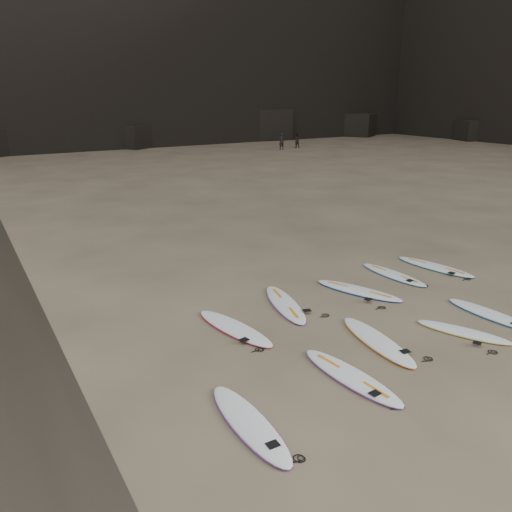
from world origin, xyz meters
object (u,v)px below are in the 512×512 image
Objects in this scene: surfboard_7 at (359,290)px; surfboard_8 at (393,274)px; person_a at (281,141)px; person_b at (296,140)px; surfboard_1 at (351,376)px; surfboard_2 at (377,341)px; surfboard_3 at (463,332)px; surfboard_0 at (249,423)px; surfboard_5 at (234,328)px; surfboard_6 at (285,304)px; surfboard_9 at (435,267)px; surfboard_4 at (491,314)px.

surfboard_7 reaches higher than surfboard_8.
person_a is 1.04× the size of person_b.
surfboard_1 is at bearing -146.00° from surfboard_8.
surfboard_1 is 0.99× the size of surfboard_2.
surfboard_8 is at bearing 43.61° from surfboard_3.
person_a reaches higher than surfboard_0.
surfboard_2 is at bearing 136.14° from surfboard_3.
surfboard_6 reaches higher than surfboard_5.
surfboard_2 is (4.16, 1.09, 0.00)m from surfboard_0.
surfboard_1 is at bearing -83.77° from surfboard_5.
surfboard_6 is 40.78m from person_b.
surfboard_3 is 0.83× the size of surfboard_6.
person_a is (15.54, 32.44, 0.77)m from surfboard_9.
surfboard_2 and surfboard_5 have the same top height.
surfboard_1 is at bearing -142.64° from surfboard_2.
surfboard_8 is (4.32, 0.13, -0.00)m from surfboard_6.
surfboard_9 reaches higher than surfboard_6.
surfboard_0 is 0.98× the size of surfboard_1.
person_b is (25.83, 33.59, 0.74)m from surfboard_5.
surfboard_6 is (0.92, 3.78, 0.00)m from surfboard_1.
surfboard_1 is 1.72× the size of person_b.
surfboard_0 is 46.08m from person_b.
surfboard_2 is 1.00× the size of surfboard_6.
surfboard_2 is at bearing -53.39° from surfboard_5.
surfboard_0 is 1.03× the size of surfboard_8.
surfboard_0 is 5.32m from surfboard_6.
surfboard_0 is 2.59m from surfboard_1.
surfboard_6 is (1.92, 0.57, 0.00)m from surfboard_5.
surfboard_4 is 0.91× the size of surfboard_9.
surfboard_9 is (5.42, 2.86, 0.00)m from surfboard_2.
surfboard_6 is at bearing 179.03° from surfboard_8.
surfboard_1 is 3.74m from surfboard_3.
surfboard_2 is 4.76m from surfboard_8.
surfboard_1 is at bearing -178.71° from surfboard_4.
surfboard_4 is at bearing -35.46° from surfboard_5.
surfboard_8 reaches higher than surfboard_4.
surfboard_2 is at bearing -162.23° from surfboard_9.
surfboard_0 is 1.69× the size of person_b.
surfboard_1 is 7.93m from surfboard_9.
surfboard_6 is 0.99× the size of surfboard_9.
surfboard_3 is at bearing -37.34° from surfboard_6.
surfboard_1 is 3.89m from surfboard_6.
surfboard_2 is 0.98× the size of surfboard_9.
surfboard_4 is 6.83m from surfboard_5.
surfboard_4 is at bearing 67.20° from person_b.
surfboard_0 is 0.97× the size of surfboard_6.
surfboard_8 is 1.57× the size of person_a.
surfboard_0 is 0.97× the size of surfboard_2.
surfboard_7 is 1.74× the size of person_b.
person_a is at bearing 37.73° from surfboard_3.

